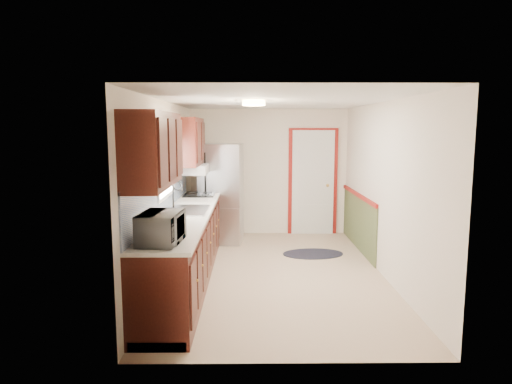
{
  "coord_description": "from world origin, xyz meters",
  "views": [
    {
      "loc": [
        -0.34,
        -6.23,
        2.04
      ],
      "look_at": [
        -0.27,
        0.1,
        1.15
      ],
      "focal_mm": 32.0,
      "sensor_mm": 36.0,
      "label": 1
    }
  ],
  "objects": [
    {
      "name": "rug",
      "position": [
        0.67,
        0.98,
        0.01
      ],
      "size": [
        1.04,
        0.71,
        0.01
      ],
      "primitive_type": "ellipsoid",
      "rotation": [
        0.0,
        0.0,
        0.08
      ],
      "color": "black",
      "rests_on": "ground"
    },
    {
      "name": "microwave",
      "position": [
        -1.2,
        -1.95,
        1.12
      ],
      "size": [
        0.34,
        0.57,
        0.37
      ],
      "primitive_type": "imported",
      "rotation": [
        0.0,
        0.0,
        1.49
      ],
      "color": "white",
      "rests_on": "kitchen_run"
    },
    {
      "name": "kitchen_run",
      "position": [
        -1.24,
        -0.29,
        0.81
      ],
      "size": [
        0.63,
        4.0,
        2.2
      ],
      "color": "#37110C",
      "rests_on": "ground"
    },
    {
      "name": "back_wall_trim",
      "position": [
        0.99,
        2.21,
        0.89
      ],
      "size": [
        1.12,
        2.3,
        2.08
      ],
      "color": "maroon",
      "rests_on": "ground"
    },
    {
      "name": "cooktop",
      "position": [
        -1.19,
        1.26,
        0.95
      ],
      "size": [
        0.5,
        0.59,
        0.02
      ],
      "primitive_type": "cube",
      "color": "black",
      "rests_on": "kitchen_run"
    },
    {
      "name": "refrigerator",
      "position": [
        -0.87,
        1.84,
        0.88
      ],
      "size": [
        0.79,
        0.77,
        1.76
      ],
      "rotation": [
        0.0,
        0.0,
        -0.08
      ],
      "color": "#B7B7BC",
      "rests_on": "ground"
    },
    {
      "name": "room_shell",
      "position": [
        0.0,
        0.0,
        1.2
      ],
      "size": [
        3.2,
        5.2,
        2.52
      ],
      "color": "tan",
      "rests_on": "ground"
    },
    {
      "name": "ceiling_fixture",
      "position": [
        -0.3,
        -0.2,
        2.36
      ],
      "size": [
        0.3,
        0.3,
        0.06
      ],
      "primitive_type": "cylinder",
      "color": "#FFD88C",
      "rests_on": "room_shell"
    }
  ]
}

